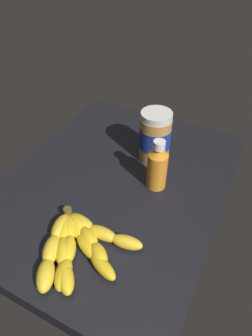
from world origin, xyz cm
name	(u,v)px	position (x,y,z in cm)	size (l,w,h in cm)	color
ground_plane	(115,186)	(0.00, 0.00, -2.39)	(75.61, 58.92, 4.78)	black
banana_bunch	(75,244)	(-23.59, -2.97, 1.64)	(20.88, 21.83, 3.61)	yellow
peanut_butter_jar	(155,137)	(14.20, -5.57, 7.69)	(9.20, 9.20, 15.58)	#BF8442
honey_bottle	(157,167)	(3.37, -10.86, 6.67)	(5.34, 5.34, 14.74)	orange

